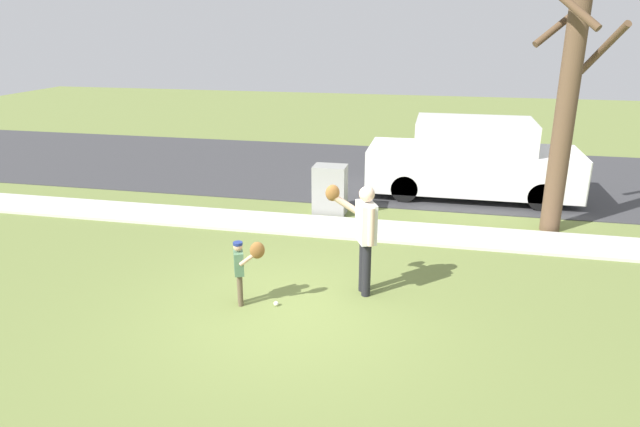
{
  "coord_description": "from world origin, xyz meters",
  "views": [
    {
      "loc": [
        1.96,
        -7.17,
        4.05
      ],
      "look_at": [
        0.06,
        1.62,
        1.0
      ],
      "focal_mm": 31.33,
      "sensor_mm": 36.0,
      "label": 1
    }
  ],
  "objects_px": {
    "utility_cabinet": "(330,190)",
    "person_adult": "(363,229)",
    "baseball": "(276,304)",
    "parked_van_white": "(472,160)",
    "street_tree_near": "(569,86)",
    "person_child": "(244,263)"
  },
  "relations": [
    {
      "from": "utility_cabinet",
      "to": "person_adult",
      "type": "bearing_deg",
      "value": -71.45
    },
    {
      "from": "baseball",
      "to": "person_adult",
      "type": "bearing_deg",
      "value": 30.65
    },
    {
      "from": "utility_cabinet",
      "to": "baseball",
      "type": "bearing_deg",
      "value": -89.27
    },
    {
      "from": "parked_van_white",
      "to": "utility_cabinet",
      "type": "bearing_deg",
      "value": -146.35
    },
    {
      "from": "street_tree_near",
      "to": "person_adult",
      "type": "bearing_deg",
      "value": -132.99
    },
    {
      "from": "baseball",
      "to": "parked_van_white",
      "type": "height_order",
      "value": "parked_van_white"
    },
    {
      "from": "baseball",
      "to": "parked_van_white",
      "type": "xyz_separation_m",
      "value": [
        3.07,
        6.55,
        0.87
      ]
    },
    {
      "from": "baseball",
      "to": "parked_van_white",
      "type": "bearing_deg",
      "value": 64.9
    },
    {
      "from": "parked_van_white",
      "to": "street_tree_near",
      "type": "bearing_deg",
      "value": -54.64
    },
    {
      "from": "person_adult",
      "to": "person_child",
      "type": "height_order",
      "value": "person_adult"
    },
    {
      "from": "person_child",
      "to": "parked_van_white",
      "type": "height_order",
      "value": "parked_van_white"
    },
    {
      "from": "baseball",
      "to": "street_tree_near",
      "type": "bearing_deg",
      "value": 43.46
    },
    {
      "from": "person_adult",
      "to": "utility_cabinet",
      "type": "relative_size",
      "value": 1.59
    },
    {
      "from": "person_adult",
      "to": "utility_cabinet",
      "type": "bearing_deg",
      "value": -94.83
    },
    {
      "from": "person_adult",
      "to": "parked_van_white",
      "type": "relative_size",
      "value": 0.35
    },
    {
      "from": "person_child",
      "to": "baseball",
      "type": "distance_m",
      "value": 0.8
    },
    {
      "from": "person_adult",
      "to": "parked_van_white",
      "type": "height_order",
      "value": "parked_van_white"
    },
    {
      "from": "baseball",
      "to": "utility_cabinet",
      "type": "xyz_separation_m",
      "value": [
        -0.06,
        4.47,
        0.52
      ]
    },
    {
      "from": "person_child",
      "to": "utility_cabinet",
      "type": "relative_size",
      "value": 0.95
    },
    {
      "from": "baseball",
      "to": "street_tree_near",
      "type": "distance_m",
      "value": 6.99
    },
    {
      "from": "person_child",
      "to": "street_tree_near",
      "type": "xyz_separation_m",
      "value": [
        5.08,
        4.44,
        2.25
      ]
    },
    {
      "from": "parked_van_white",
      "to": "person_child",
      "type": "bearing_deg",
      "value": -118.09
    }
  ]
}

